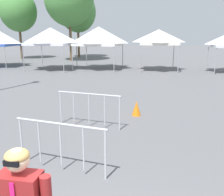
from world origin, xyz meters
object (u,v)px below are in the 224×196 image
object	(u,v)px
canopy_tent_behind_left	(99,36)
tree_behind_tents_center	(78,12)
crowd_barrier_near_person	(89,103)
canopy_tent_far_left	(159,37)
traffic_cone_lot_center	(136,108)
tree_behind_tents_left	(18,11)
crowd_barrier_by_lift	(60,137)
canopy_tent_center	(51,36)

from	to	relation	value
canopy_tent_behind_left	tree_behind_tents_center	world-z (taller)	tree_behind_tents_center
tree_behind_tents_center	crowd_barrier_near_person	bearing A→B (deg)	-73.06
tree_behind_tents_center	crowd_barrier_near_person	world-z (taller)	tree_behind_tents_center
canopy_tent_behind_left	canopy_tent_far_left	xyz separation A→B (m)	(4.88, -0.24, -0.07)
canopy_tent_behind_left	traffic_cone_lot_center	world-z (taller)	canopy_tent_behind_left
tree_behind_tents_left	traffic_cone_lot_center	distance (m)	25.73
canopy_tent_behind_left	tree_behind_tents_left	bearing A→B (deg)	145.13
canopy_tent_behind_left	crowd_barrier_near_person	xyz separation A→B (m)	(2.60, -13.84, -1.94)
canopy_tent_behind_left	traffic_cone_lot_center	bearing A→B (deg)	-72.25
tree_behind_tents_left	crowd_barrier_by_lift	bearing A→B (deg)	-60.46
canopy_tent_center	canopy_tent_behind_left	bearing A→B (deg)	15.14
canopy_tent_behind_left	traffic_cone_lot_center	distance (m)	13.33
tree_behind_tents_center	crowd_barrier_near_person	size ratio (longest dim) A/B	3.85
tree_behind_tents_left	crowd_barrier_by_lift	distance (m)	28.32
tree_behind_tents_left	canopy_tent_behind_left	bearing A→B (deg)	-34.87
canopy_tent_behind_left	tree_behind_tents_left	world-z (taller)	tree_behind_tents_left
canopy_tent_behind_left	canopy_tent_far_left	bearing A→B (deg)	-2.84
canopy_tent_far_left	traffic_cone_lot_center	bearing A→B (deg)	-94.15
tree_behind_tents_left	tree_behind_tents_center	xyz separation A→B (m)	(6.18, 3.09, 0.10)
canopy_tent_center	tree_behind_tents_left	xyz separation A→B (m)	(-7.33, 8.74, 2.74)
tree_behind_tents_left	traffic_cone_lot_center	size ratio (longest dim) A/B	14.70
canopy_tent_behind_left	crowd_barrier_by_lift	distance (m)	16.90
canopy_tent_center	tree_behind_tents_center	bearing A→B (deg)	95.55
canopy_tent_behind_left	canopy_tent_center	bearing A→B (deg)	-164.86
tree_behind_tents_left	canopy_tent_center	bearing A→B (deg)	-50.04
tree_behind_tents_center	crowd_barrier_near_person	distance (m)	26.22
canopy_tent_center	canopy_tent_far_left	distance (m)	8.68
tree_behind_tents_center	crowd_barrier_by_lift	xyz separation A→B (m)	(7.59, -27.39, -4.76)
canopy_tent_far_left	crowd_barrier_by_lift	xyz separation A→B (m)	(-2.20, -16.33, -1.87)
canopy_tent_behind_left	tree_behind_tents_center	size ratio (longest dim) A/B	0.48
canopy_tent_far_left	canopy_tent_behind_left	bearing A→B (deg)	177.16
canopy_tent_far_left	traffic_cone_lot_center	distance (m)	12.49
canopy_tent_far_left	crowd_barrier_near_person	xyz separation A→B (m)	(-2.28, -13.60, -1.87)
canopy_tent_behind_left	canopy_tent_far_left	size ratio (longest dim) A/B	1.19
canopy_tent_behind_left	tree_behind_tents_center	xyz separation A→B (m)	(-4.91, 10.82, 2.83)
canopy_tent_far_left	crowd_barrier_by_lift	bearing A→B (deg)	-97.67
canopy_tent_far_left	traffic_cone_lot_center	world-z (taller)	canopy_tent_far_left
canopy_tent_far_left	tree_behind_tents_center	bearing A→B (deg)	131.52
canopy_tent_far_left	crowd_barrier_near_person	bearing A→B (deg)	-99.51
tree_behind_tents_center	tree_behind_tents_left	bearing A→B (deg)	-153.42
tree_behind_tents_left	canopy_tent_far_left	bearing A→B (deg)	-26.52
canopy_tent_center	crowd_barrier_near_person	distance (m)	14.45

